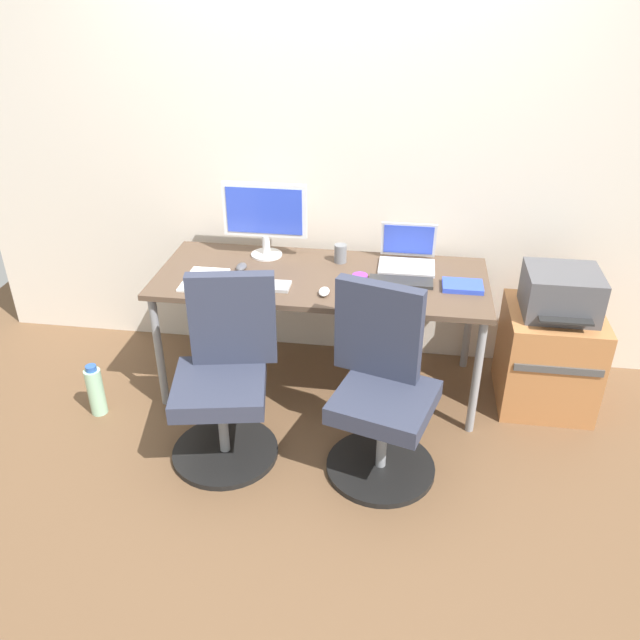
{
  "coord_description": "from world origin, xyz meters",
  "views": [
    {
      "loc": [
        0.45,
        -3.14,
        2.23
      ],
      "look_at": [
        0.0,
        -0.05,
        0.46
      ],
      "focal_mm": 36.08,
      "sensor_mm": 36.0,
      "label": 1
    }
  ],
  "objects_px": {
    "desktop_monitor": "(265,215)",
    "open_laptop": "(407,256)",
    "printer": "(561,293)",
    "office_chair_right": "(381,393)",
    "water_bottle_on_floor": "(96,391)",
    "office_chair_left": "(225,379)",
    "coffee_mug": "(360,283)",
    "side_cabinet": "(548,357)"
  },
  "relations": [
    {
      "from": "printer",
      "to": "water_bottle_on_floor",
      "type": "relative_size",
      "value": 1.29
    },
    {
      "from": "desktop_monitor",
      "to": "open_laptop",
      "type": "height_order",
      "value": "desktop_monitor"
    },
    {
      "from": "office_chair_right",
      "to": "side_cabinet",
      "type": "height_order",
      "value": "office_chair_right"
    },
    {
      "from": "office_chair_right",
      "to": "side_cabinet",
      "type": "bearing_deg",
      "value": 36.4
    },
    {
      "from": "office_chair_right",
      "to": "side_cabinet",
      "type": "relative_size",
      "value": 1.65
    },
    {
      "from": "desktop_monitor",
      "to": "office_chair_right",
      "type": "bearing_deg",
      "value": -49.55
    },
    {
      "from": "office_chair_left",
      "to": "open_laptop",
      "type": "xyz_separation_m",
      "value": [
        0.84,
        0.85,
        0.34
      ]
    },
    {
      "from": "side_cabinet",
      "to": "office_chair_right",
      "type": "bearing_deg",
      "value": -143.6
    },
    {
      "from": "desktop_monitor",
      "to": "printer",
      "type": "bearing_deg",
      "value": -7.16
    },
    {
      "from": "open_laptop",
      "to": "water_bottle_on_floor",
      "type": "bearing_deg",
      "value": -157.84
    },
    {
      "from": "water_bottle_on_floor",
      "to": "desktop_monitor",
      "type": "xyz_separation_m",
      "value": [
        0.84,
        0.68,
        0.82
      ]
    },
    {
      "from": "office_chair_right",
      "to": "water_bottle_on_floor",
      "type": "distance_m",
      "value": 1.61
    },
    {
      "from": "desktop_monitor",
      "to": "coffee_mug",
      "type": "distance_m",
      "value": 0.72
    },
    {
      "from": "coffee_mug",
      "to": "water_bottle_on_floor",
      "type": "bearing_deg",
      "value": -167.72
    },
    {
      "from": "office_chair_left",
      "to": "side_cabinet",
      "type": "xyz_separation_m",
      "value": [
        1.66,
        0.66,
        -0.14
      ]
    },
    {
      "from": "coffee_mug",
      "to": "office_chair_left",
      "type": "bearing_deg",
      "value": -141.46
    },
    {
      "from": "water_bottle_on_floor",
      "to": "coffee_mug",
      "type": "bearing_deg",
      "value": 12.28
    },
    {
      "from": "desktop_monitor",
      "to": "open_laptop",
      "type": "relative_size",
      "value": 1.55
    },
    {
      "from": "coffee_mug",
      "to": "printer",
      "type": "bearing_deg",
      "value": 9.29
    },
    {
      "from": "side_cabinet",
      "to": "water_bottle_on_floor",
      "type": "height_order",
      "value": "side_cabinet"
    },
    {
      "from": "desktop_monitor",
      "to": "coffee_mug",
      "type": "bearing_deg",
      "value": -33.08
    },
    {
      "from": "side_cabinet",
      "to": "water_bottle_on_floor",
      "type": "xyz_separation_m",
      "value": [
        -2.46,
        -0.48,
        -0.14
      ]
    },
    {
      "from": "office_chair_left",
      "to": "office_chair_right",
      "type": "bearing_deg",
      "value": -0.1
    },
    {
      "from": "printer",
      "to": "office_chair_right",
      "type": "bearing_deg",
      "value": -143.64
    },
    {
      "from": "office_chair_left",
      "to": "desktop_monitor",
      "type": "relative_size",
      "value": 1.96
    },
    {
      "from": "desktop_monitor",
      "to": "open_laptop",
      "type": "distance_m",
      "value": 0.84
    },
    {
      "from": "office_chair_left",
      "to": "printer",
      "type": "distance_m",
      "value": 1.8
    },
    {
      "from": "office_chair_right",
      "to": "open_laptop",
      "type": "relative_size",
      "value": 3.03
    },
    {
      "from": "office_chair_right",
      "to": "printer",
      "type": "height_order",
      "value": "office_chair_right"
    },
    {
      "from": "side_cabinet",
      "to": "water_bottle_on_floor",
      "type": "bearing_deg",
      "value": -168.97
    },
    {
      "from": "desktop_monitor",
      "to": "open_laptop",
      "type": "xyz_separation_m",
      "value": [
        0.81,
        -0.01,
        -0.19
      ]
    },
    {
      "from": "desktop_monitor",
      "to": "side_cabinet",
      "type": "bearing_deg",
      "value": -7.12
    },
    {
      "from": "water_bottle_on_floor",
      "to": "printer",
      "type": "bearing_deg",
      "value": 11.01
    },
    {
      "from": "printer",
      "to": "water_bottle_on_floor",
      "type": "height_order",
      "value": "printer"
    },
    {
      "from": "side_cabinet",
      "to": "water_bottle_on_floor",
      "type": "relative_size",
      "value": 1.84
    },
    {
      "from": "side_cabinet",
      "to": "desktop_monitor",
      "type": "distance_m",
      "value": 1.77
    },
    {
      "from": "office_chair_left",
      "to": "open_laptop",
      "type": "bearing_deg",
      "value": 45.15
    },
    {
      "from": "office_chair_left",
      "to": "desktop_monitor",
      "type": "bearing_deg",
      "value": 87.97
    },
    {
      "from": "office_chair_left",
      "to": "desktop_monitor",
      "type": "height_order",
      "value": "desktop_monitor"
    },
    {
      "from": "water_bottle_on_floor",
      "to": "desktop_monitor",
      "type": "distance_m",
      "value": 1.35
    },
    {
      "from": "office_chair_right",
      "to": "coffee_mug",
      "type": "height_order",
      "value": "office_chair_right"
    },
    {
      "from": "office_chair_right",
      "to": "water_bottle_on_floor",
      "type": "relative_size",
      "value": 3.03
    }
  ]
}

